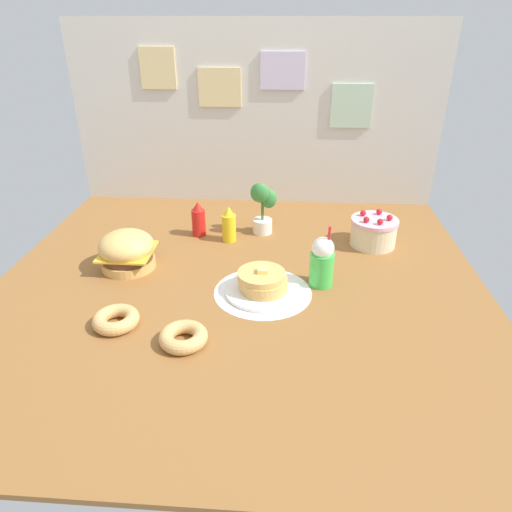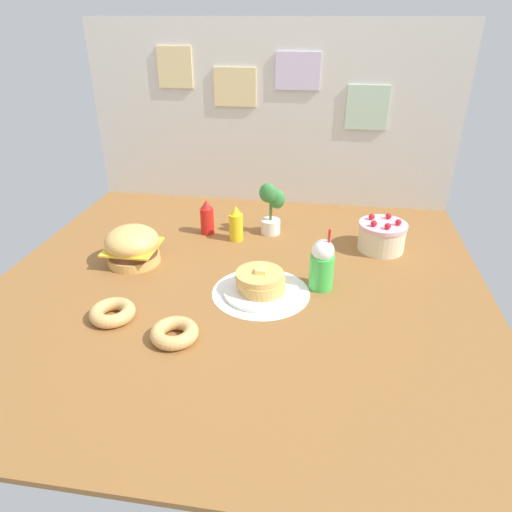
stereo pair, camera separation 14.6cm
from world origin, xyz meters
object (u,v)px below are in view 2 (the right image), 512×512
object	(u,v)px
mustard_bottle	(236,224)
potted_plant	(271,206)
layer_cake	(382,236)
donut_pink_glaze	(112,312)
burger	(132,246)
cream_soda_cup	(322,265)
pancake_stack	(261,284)
donut_chocolate	(174,333)
ketchup_bottle	(207,218)

from	to	relation	value
mustard_bottle	potted_plant	distance (m)	0.20
layer_cake	donut_pink_glaze	size ratio (longest dim) A/B	1.34
burger	cream_soda_cup	bearing A→B (deg)	-5.97
pancake_stack	donut_pink_glaze	size ratio (longest dim) A/B	1.83
pancake_stack	donut_chocolate	size ratio (longest dim) A/B	1.83
ketchup_bottle	cream_soda_cup	size ratio (longest dim) A/B	0.67
potted_plant	pancake_stack	bearing A→B (deg)	-86.47
ketchup_bottle	potted_plant	size ratio (longest dim) A/B	0.66
donut_chocolate	burger	bearing A→B (deg)	124.75
layer_cake	ketchup_bottle	size ratio (longest dim) A/B	1.25
cream_soda_cup	donut_chocolate	distance (m)	0.66
mustard_bottle	donut_pink_glaze	world-z (taller)	mustard_bottle
layer_cake	potted_plant	size ratio (longest dim) A/B	0.82
layer_cake	donut_chocolate	xyz separation A→B (m)	(-0.77, -0.83, -0.04)
donut_pink_glaze	potted_plant	xyz separation A→B (m)	(0.49, 0.85, 0.12)
burger	donut_pink_glaze	xyz separation A→B (m)	(0.09, -0.44, -0.06)
burger	pancake_stack	world-z (taller)	burger
ketchup_bottle	donut_pink_glaze	bearing A→B (deg)	-101.52
ketchup_bottle	cream_soda_cup	bearing A→B (deg)	-37.01
burger	potted_plant	world-z (taller)	potted_plant
donut_pink_glaze	donut_chocolate	distance (m)	0.28
potted_plant	cream_soda_cup	bearing A→B (deg)	-61.15
layer_cake	burger	bearing A→B (deg)	-164.67
donut_chocolate	pancake_stack	bearing A→B (deg)	53.71
mustard_bottle	cream_soda_cup	world-z (taller)	cream_soda_cup
pancake_stack	ketchup_bottle	world-z (taller)	ketchup_bottle
layer_cake	ketchup_bottle	world-z (taller)	ketchup_bottle
burger	donut_chocolate	world-z (taller)	burger
donut_pink_glaze	potted_plant	size ratio (longest dim) A/B	0.61
mustard_bottle	donut_pink_glaze	size ratio (longest dim) A/B	1.08
cream_soda_cup	potted_plant	size ratio (longest dim) A/B	0.98
pancake_stack	layer_cake	size ratio (longest dim) A/B	1.36
ketchup_bottle	cream_soda_cup	distance (m)	0.75
ketchup_bottle	layer_cake	bearing A→B (deg)	-3.45
ketchup_bottle	mustard_bottle	xyz separation A→B (m)	(0.16, -0.06, 0.00)
donut_pink_glaze	donut_chocolate	world-z (taller)	same
layer_cake	cream_soda_cup	world-z (taller)	cream_soda_cup
mustard_bottle	pancake_stack	bearing A→B (deg)	-67.74
ketchup_bottle	potted_plant	bearing A→B (deg)	8.69
potted_plant	donut_chocolate	bearing A→B (deg)	-103.20
mustard_bottle	donut_chocolate	bearing A→B (deg)	-94.01
mustard_bottle	ketchup_bottle	bearing A→B (deg)	161.29
ketchup_bottle	mustard_bottle	world-z (taller)	same
mustard_bottle	cream_soda_cup	xyz separation A→B (m)	(0.44, -0.40, 0.02)
burger	cream_soda_cup	world-z (taller)	cream_soda_cup
potted_plant	mustard_bottle	bearing A→B (deg)	-146.90
layer_cake	cream_soda_cup	size ratio (longest dim) A/B	0.83
ketchup_bottle	mustard_bottle	size ratio (longest dim) A/B	1.00
cream_soda_cup	donut_chocolate	xyz separation A→B (m)	(-0.50, -0.43, -0.08)
burger	mustard_bottle	world-z (taller)	mustard_bottle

